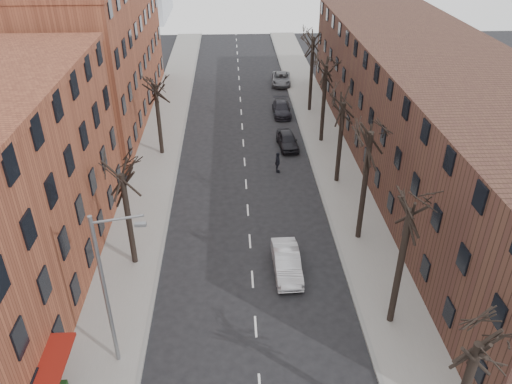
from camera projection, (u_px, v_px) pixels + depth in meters
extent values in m
cube|color=gray|center=(159.00, 149.00, 47.22)|extent=(4.00, 90.00, 0.15)
cube|color=gray|center=(327.00, 145.00, 47.92)|extent=(4.00, 90.00, 0.15)
cube|color=brown|center=(84.00, 51.00, 51.03)|extent=(12.00, 28.00, 14.00)
cube|color=#482C21|center=(437.00, 115.00, 41.45)|extent=(12.00, 50.00, 10.00)
cylinder|color=slate|center=(106.00, 295.00, 23.56)|extent=(0.20, 0.20, 9.00)
cylinder|color=slate|center=(116.00, 219.00, 21.40)|extent=(2.39, 0.12, 0.46)
cube|color=slate|center=(140.00, 224.00, 21.60)|extent=(0.50, 0.22, 0.14)
imported|color=#BABBC1|center=(287.00, 262.00, 31.57)|extent=(1.71, 4.64, 1.52)
imported|color=black|center=(287.00, 140.00, 47.31)|extent=(2.06, 4.40, 1.46)
imported|color=black|center=(282.00, 109.00, 54.42)|extent=(1.91, 4.65, 1.35)
imported|color=#5A5C62|center=(281.00, 79.00, 63.14)|extent=(2.68, 5.14, 1.38)
imported|color=black|center=(278.00, 163.00, 42.90)|extent=(0.46, 1.11, 1.89)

